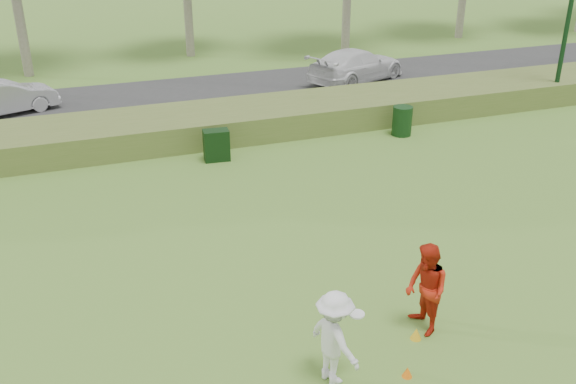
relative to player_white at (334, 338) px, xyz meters
name	(u,v)px	position (x,y,z in m)	size (l,w,h in m)	color
ground	(359,336)	(0.97, 0.94, -0.88)	(120.00, 120.00, 0.00)	#477727
reed_strip	(210,124)	(0.97, 12.94, -0.43)	(80.00, 3.00, 0.90)	#4F6528
park_road	(182,97)	(0.97, 17.94, -0.85)	(80.00, 6.00, 0.06)	#2D2D2D
player_white	(334,338)	(0.00, 0.00, 0.00)	(1.01, 1.28, 1.77)	white
player_red	(426,289)	(2.20, 0.71, 0.04)	(0.90, 0.70, 1.85)	red
cone_orange	(407,372)	(1.25, -0.38, -0.78)	(0.18, 0.18, 0.20)	orange
cone_yellow	(416,334)	(1.94, 0.50, -0.77)	(0.21, 0.21, 0.24)	gold
utility_cabinet	(216,145)	(0.64, 10.66, -0.39)	(0.80, 0.50, 1.00)	black
trash_bin	(402,121)	(7.33, 10.75, -0.37)	(0.68, 0.68, 1.03)	black
car_mid	(3,97)	(-5.84, 17.89, -0.18)	(1.37, 3.93, 1.29)	silver
car_right	(357,65)	(8.84, 17.64, -0.10)	(2.03, 4.99, 1.45)	white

